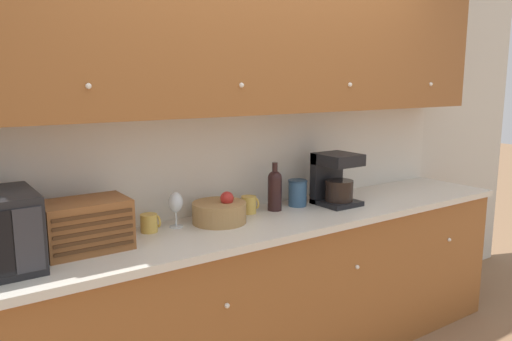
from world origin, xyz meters
The scene contains 12 objects.
wall_back centered at (0.00, 0.03, 1.30)m, with size 5.97×0.06×2.60m.
counter_unit centered at (0.00, -0.30, 0.47)m, with size 3.59×0.63×0.94m.
backsplash_panel centered at (0.00, -0.01, 1.24)m, with size 3.57×0.01×0.60m.
upper_cabinets centered at (0.16, -0.17, 1.98)m, with size 3.57×0.36×0.89m.
bread_box centered at (-0.99, -0.25, 1.06)m, with size 0.39×0.26×0.24m.
mug centered at (-0.64, -0.16, 0.99)m, with size 0.10×0.09×0.10m.
wine_glass centered at (-0.49, -0.16, 1.07)m, with size 0.08×0.08×0.19m.
fruit_basket centered at (-0.25, -0.22, 1.00)m, with size 0.30×0.30×0.18m.
mug_blue_second centered at (0.00, -0.14, 1.00)m, with size 0.10×0.09×0.10m.
wine_bottle centered at (0.16, -0.18, 1.08)m, with size 0.09×0.09×0.30m.
storage_canister centered at (0.35, -0.17, 1.03)m, with size 0.12×0.12×0.17m.
coffee_maker centered at (0.57, -0.27, 1.11)m, with size 0.24×0.26×0.33m.
Camera 1 is at (-1.62, -2.54, 1.72)m, focal length 35.00 mm.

